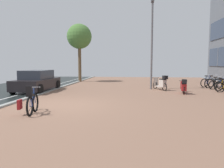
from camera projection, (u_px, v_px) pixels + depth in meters
ground at (94, 106)px, 9.09m from camera, size 21.00×40.00×0.13m
bicycle_foreground at (31, 103)px, 7.65m from camera, size 0.58×1.40×1.09m
bicycle_rack_05 at (222, 86)px, 14.16m from camera, size 1.25×0.51×0.94m
bicycle_rack_06 at (217, 85)px, 14.92m from camera, size 1.30×0.48×0.94m
bicycle_rack_07 at (214, 83)px, 15.66m from camera, size 1.43×0.48×1.03m
bicycle_rack_08 at (208, 83)px, 16.43m from camera, size 1.29×0.58×0.98m
scooter_near at (184, 87)px, 12.84m from camera, size 0.64×1.77×0.93m
scooter_mid at (161, 83)px, 14.53m from camera, size 0.95×1.60×1.06m
parked_car_near at (37, 81)px, 13.97m from camera, size 1.93×3.95×1.40m
lamp_post at (152, 40)px, 14.80m from camera, size 0.20×0.52×6.29m
street_tree at (79, 37)px, 21.01m from camera, size 2.49×2.49×5.81m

